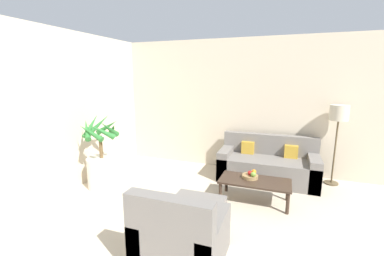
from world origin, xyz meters
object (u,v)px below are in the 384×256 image
Objects in this scene: apple_red at (250,173)px; floor_lamp at (339,118)px; potted_palm at (102,163)px; apple_green at (253,174)px; sofa_loveseat at (267,165)px; armchair at (181,237)px; orange_fruit at (254,172)px; coffee_table at (255,183)px; fruit_bowl at (250,176)px; ottoman at (198,212)px.

floor_lamp is at bearing 39.72° from apple_red.
apple_green is at bearing 8.15° from potted_palm.
potted_palm is 18.54× the size of apple_red.
sofa_loveseat is 2.04× the size of armchair.
apple_green is at bearing -88.25° from orange_fruit.
apple_red is 0.87× the size of apple_green.
floor_lamp is 17.93× the size of apple_green.
fruit_bowl is (-0.08, 0.07, 0.07)m from coffee_table.
potted_palm is at bearing -170.36° from apple_red.
armchair is 0.73m from ottoman.
floor_lamp is 5.81× the size of fruit_bowl.
coffee_table is at bearing -38.74° from fruit_bowl.
potted_palm is 1.94× the size of ottoman.
fruit_bowl is 1.77m from armchair.
apple_red is at bearing 61.12° from ottoman.
floor_lamp is at bearing 47.98° from ottoman.
armchair is (-0.49, -1.70, -0.10)m from fruit_bowl.
coffee_table is 4.30× the size of fruit_bowl.
sofa_loveseat is 1.22× the size of floor_lamp.
coffee_table is at bearing -16.89° from apple_green.
fruit_bowl is 3.35× the size of orange_fruit.
apple_red is at bearing 74.11° from armchair.
floor_lamp is 1.85m from orange_fruit.
potted_palm is 16.12× the size of apple_green.
floor_lamp is 19.43× the size of orange_fruit.
potted_palm is 2.40m from armchair.
potted_palm is 2.55m from apple_red.
apple_red reaches higher than coffee_table.
orange_fruit is (-1.29, -1.06, -0.78)m from floor_lamp.
potted_palm is 4.24m from floor_lamp.
orange_fruit is (0.06, 0.07, 0.00)m from apple_red.
floor_lamp is at bearing 56.95° from armchair.
potted_palm reaches higher than apple_green.
armchair is at bearing -107.03° from orange_fruit.
floor_lamp reaches higher than sofa_loveseat.
floor_lamp is at bearing 10.76° from sofa_loveseat.
sofa_loveseat reaches higher than coffee_table.
fruit_bowl is 0.10m from orange_fruit.
ottoman is at bearing -119.76° from orange_fruit.
potted_palm reaches higher than orange_fruit.
potted_palm is at bearing -170.39° from fruit_bowl.
potted_palm reaches higher than coffee_table.
sofa_loveseat reaches higher than orange_fruit.
armchair is at bearing -106.09° from fruit_bowl.
ottoman is (1.98, -0.55, -0.26)m from potted_palm.
orange_fruit is (2.57, 0.49, 0.00)m from potted_palm.
potted_palm is 2.07m from ottoman.
floor_lamp reaches higher than fruit_bowl.
apple_green is 1.12m from ottoman.
apple_green is (-0.16, -0.97, 0.16)m from sofa_loveseat.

